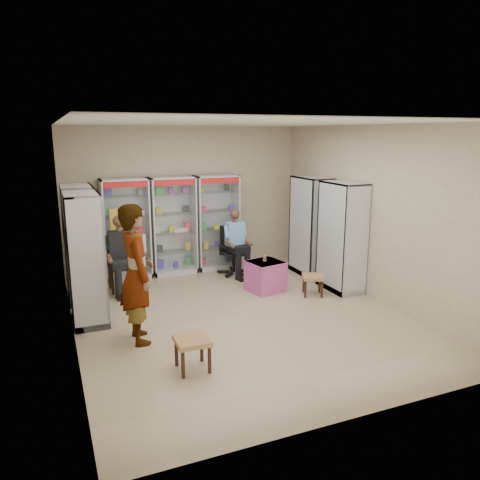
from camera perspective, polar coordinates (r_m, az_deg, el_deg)
name	(u,v)px	position (r m, az deg, el deg)	size (l,w,h in m)	color
floor	(240,316)	(7.58, -0.01, -9.21)	(6.00, 6.00, 0.00)	tan
room_shell	(240,193)	(7.08, -0.01, 5.72)	(5.02, 6.02, 3.01)	#C1B18F
cabinet_back_left	(126,229)	(9.50, -13.71, 1.29)	(0.90, 0.50, 2.00)	silver
cabinet_back_mid	(173,226)	(9.69, -8.16, 1.75)	(0.90, 0.50, 2.00)	#B3B5BB
cabinet_back_right	(217,222)	(9.96, -2.87, 2.17)	(0.90, 0.50, 2.00)	#AEB0B5
cabinet_right_far	(310,226)	(9.65, 8.59, 1.69)	(0.50, 0.90, 2.00)	silver
cabinet_right_near	(342,237)	(8.75, 12.30, 0.37)	(0.50, 0.90, 2.00)	silver
cabinet_left_far	(80,243)	(8.50, -18.89, -0.40)	(0.50, 0.90, 2.00)	#ADAEB4
cabinet_left_near	(86,259)	(7.44, -18.27, -2.21)	(0.50, 0.90, 2.00)	#B9BBC1
wooden_chair	(121,266)	(8.89, -14.36, -3.07)	(0.42, 0.42, 0.94)	black
seated_customer	(120,256)	(8.79, -14.38, -1.90)	(0.44, 0.60, 1.34)	black
office_chair	(234,250)	(9.59, -0.78, -1.27)	(0.55, 0.55, 1.01)	black
seated_shopkeeper	(235,244)	(9.52, -0.67, -0.53)	(0.42, 0.59, 1.28)	#6381C4
pink_trunk	(265,276)	(8.65, 3.10, -4.43)	(0.58, 0.56, 0.56)	#B5488A
tea_glass	(265,258)	(8.58, 3.02, -2.25)	(0.07, 0.07, 0.11)	#5A2707
woven_stool_a	(313,285)	(8.54, 8.85, -5.47)	(0.37, 0.37, 0.37)	olive
woven_stool_b	(193,354)	(5.94, -5.80, -13.65)	(0.41, 0.41, 0.41)	olive
standing_man	(137,274)	(6.57, -12.48, -4.07)	(0.71, 0.47, 1.95)	#97979A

